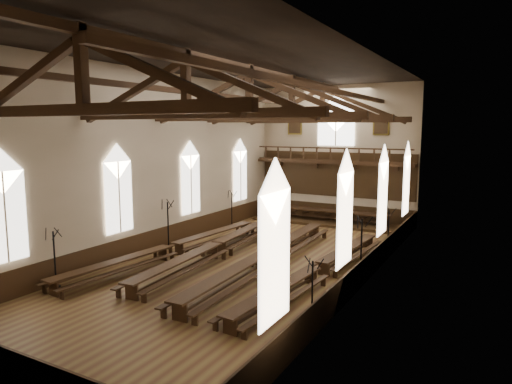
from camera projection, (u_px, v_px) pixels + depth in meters
ground at (250, 264)px, 23.29m from camera, size 26.00×26.00×0.00m
room_walls at (249, 136)px, 22.40m from camera, size 26.00×26.00×26.00m
wainscot_band at (250, 252)px, 23.21m from camera, size 12.00×26.00×1.20m
side_windows at (249, 191)px, 22.77m from camera, size 11.85×19.80×4.50m
end_window at (336, 123)px, 33.48m from camera, size 2.80×0.12×3.80m
minstrels_gallery at (334, 169)px, 33.74m from camera, size 11.80×1.24×3.70m
portraits at (336, 125)px, 33.50m from camera, size 7.75×0.09×1.45m
roof_trusses at (249, 100)px, 22.15m from camera, size 11.70×25.70×2.80m
refectory_row_a at (171, 248)px, 24.29m from camera, size 2.08×14.38×0.74m
refectory_row_b at (216, 246)px, 24.57m from camera, size 2.12×14.74×0.78m
refectory_row_c at (265, 256)px, 22.55m from camera, size 1.95×15.09×0.82m
refectory_row_d at (318, 269)px, 20.74m from camera, size 1.94×14.17×0.72m
dais at (330, 222)px, 33.05m from camera, size 11.40×2.76×0.18m
high_table at (331, 212)px, 32.94m from camera, size 8.57×1.14×0.80m
high_chairs at (334, 213)px, 33.68m from camera, size 6.73×0.44×0.91m
candelabrum_left_near at (55, 270)px, 19.61m from camera, size 0.80×0.77×2.66m
candelabrum_left_mid at (168, 234)px, 26.11m from camera, size 0.82×0.87×2.86m
candelabrum_left_far at (232, 215)px, 32.11m from camera, size 0.70×0.79×2.56m
candelabrum_right_near at (312, 305)px, 15.89m from camera, size 0.74×0.70×2.46m
candelabrum_right_mid at (361, 258)px, 21.12m from camera, size 0.82×0.88×2.90m
candelabrum_right_far at (388, 237)px, 25.89m from camera, size 0.72×0.74×2.45m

